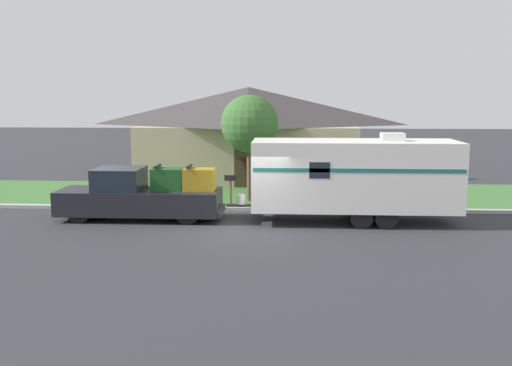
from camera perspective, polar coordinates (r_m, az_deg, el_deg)
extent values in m
plane|color=#2D2D33|center=(19.16, -0.47, -5.03)|extent=(120.00, 120.00, 0.00)
cube|color=#ADADA8|center=(22.80, 0.14, -2.60)|extent=(80.00, 0.30, 0.14)
cube|color=#3D6B33|center=(26.39, 0.58, -1.15)|extent=(80.00, 7.00, 0.03)
cube|color=tan|center=(31.27, -0.73, 3.14)|extent=(11.27, 6.50, 2.98)
pyramid|color=#3D3838|center=(31.12, -0.73, 7.72)|extent=(12.17, 7.02, 2.02)
cube|color=#4C3828|center=(28.13, -1.18, 1.60)|extent=(1.00, 0.06, 2.10)
cylinder|color=black|center=(21.51, -17.27, -2.75)|extent=(0.84, 0.28, 0.84)
cylinder|color=black|center=(22.94, -15.93, -1.98)|extent=(0.84, 0.28, 0.84)
cylinder|color=black|center=(20.48, -6.89, -2.98)|extent=(0.84, 0.28, 0.84)
cylinder|color=black|center=(21.97, -6.18, -2.16)|extent=(0.84, 0.28, 0.84)
cube|color=black|center=(21.96, -14.90, -1.75)|extent=(3.30, 1.91, 0.88)
cube|color=#19232D|center=(21.64, -13.49, 0.42)|extent=(1.71, 1.76, 0.81)
cube|color=black|center=(21.22, -7.22, -1.88)|extent=(2.66, 1.91, 0.88)
cube|color=#333333|center=(21.07, -3.48, -2.79)|extent=(0.12, 1.72, 0.20)
cube|color=#194C1E|center=(21.20, -8.82, 0.38)|extent=(1.15, 0.80, 0.80)
cube|color=black|center=(21.21, -9.83, 1.67)|extent=(0.10, 0.88, 0.08)
cube|color=olive|center=(20.98, -5.69, 0.35)|extent=(1.15, 0.80, 0.80)
cube|color=black|center=(20.98, -6.71, 1.66)|extent=(0.10, 0.88, 0.08)
cylinder|color=black|center=(20.02, 10.50, -3.44)|extent=(0.77, 0.22, 0.77)
cylinder|color=black|center=(22.14, 9.81, -2.24)|extent=(0.77, 0.22, 0.77)
cylinder|color=black|center=(20.15, 12.91, -3.44)|extent=(0.77, 0.22, 0.77)
cylinder|color=black|center=(22.25, 11.98, -2.25)|extent=(0.77, 0.22, 0.77)
cube|color=silver|center=(20.83, 9.80, 0.83)|extent=(7.31, 2.46, 2.45)
cube|color=#1E6660|center=(19.58, 10.23, 1.22)|extent=(7.17, 0.01, 0.14)
cube|color=#383838|center=(20.97, -1.63, -2.25)|extent=(0.98, 0.12, 0.10)
cylinder|color=silver|center=(20.92, -1.50, -1.63)|extent=(0.28, 0.28, 0.36)
cube|color=silver|center=(20.88, 13.50, 4.51)|extent=(0.80, 0.68, 0.28)
cube|color=#19232D|center=(19.46, 6.38, 1.26)|extent=(0.70, 0.01, 0.56)
cylinder|color=brown|center=(23.41, -2.56, -1.10)|extent=(0.09, 0.09, 1.11)
cube|color=black|center=(23.30, -2.57, 0.52)|extent=(0.48, 0.20, 0.22)
cylinder|color=brown|center=(24.63, -0.64, 0.96)|extent=(0.24, 0.24, 2.43)
sphere|color=#38662D|center=(24.43, -0.65, 5.94)|extent=(2.47, 2.47, 2.47)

